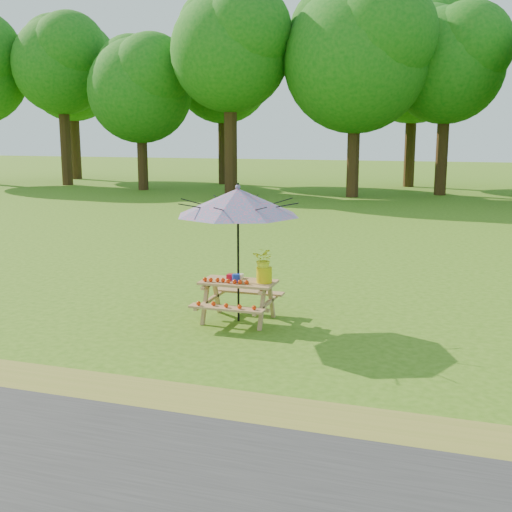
% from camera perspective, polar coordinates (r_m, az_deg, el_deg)
% --- Properties ---
extents(ground, '(120.00, 120.00, 0.00)m').
position_cam_1_polar(ground, '(9.96, -0.57, -6.77)').
color(ground, '#3A6713').
rests_on(ground, ground).
extents(road, '(120.00, 4.00, 0.01)m').
position_cam_1_polar(road, '(5.86, -17.51, -20.78)').
color(road, '#2B2C2E').
rests_on(road, ground).
extents(drygrass_strip, '(120.00, 1.20, 0.01)m').
position_cam_1_polar(drygrass_strip, '(7.53, -7.57, -12.89)').
color(drygrass_strip, olive).
rests_on(drygrass_strip, ground).
extents(treeline, '(60.00, 12.00, 16.00)m').
position_cam_1_polar(treeline, '(31.53, 13.09, 19.80)').
color(treeline, '#106011').
rests_on(treeline, ground).
extents(picnic_table, '(1.20, 1.32, 0.67)m').
position_cam_1_polar(picnic_table, '(10.43, -1.58, -4.08)').
color(picnic_table, '#A4874A').
rests_on(picnic_table, ground).
extents(patio_umbrella, '(2.03, 2.03, 2.25)m').
position_cam_1_polar(patio_umbrella, '(10.13, -1.62, 4.82)').
color(patio_umbrella, black).
rests_on(patio_umbrella, ground).
extents(produce_bins, '(0.25, 0.41, 0.13)m').
position_cam_1_polar(produce_bins, '(10.37, -1.86, -1.91)').
color(produce_bins, red).
rests_on(produce_bins, picnic_table).
extents(tomatoes_row, '(0.77, 0.13, 0.07)m').
position_cam_1_polar(tomatoes_row, '(10.23, -2.71, -2.21)').
color(tomatoes_row, red).
rests_on(tomatoes_row, picnic_table).
extents(flower_bucket, '(0.37, 0.33, 0.56)m').
position_cam_1_polar(flower_bucket, '(10.18, 0.74, -0.72)').
color(flower_bucket, '#D5C10B').
rests_on(flower_bucket, picnic_table).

